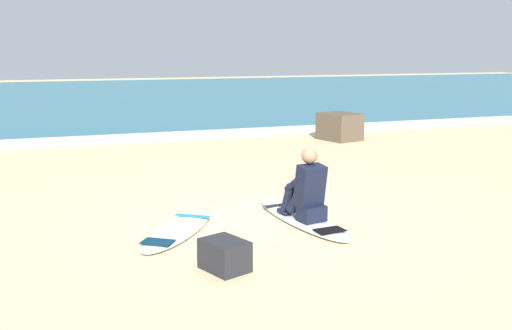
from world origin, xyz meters
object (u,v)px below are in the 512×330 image
at_px(surfboard_main, 301,218).
at_px(beach_bag, 225,255).
at_px(surfboard_spare_near, 177,230).
at_px(shoreline_rock, 340,127).
at_px(surfer_seated, 307,191).

height_order(surfboard_main, beach_bag, beach_bag).
height_order(surfboard_main, surfboard_spare_near, same).
height_order(shoreline_rock, beach_bag, shoreline_rock).
bearing_deg(surfer_seated, surfboard_main, 91.33).
relative_size(surfboard_spare_near, beach_bag, 3.77).
bearing_deg(surfboard_spare_near, surfer_seated, -6.58).
relative_size(surfer_seated, beach_bag, 1.97).
bearing_deg(shoreline_rock, surfer_seated, -120.98).
bearing_deg(shoreline_rock, surfboard_spare_near, -131.68).
height_order(surfer_seated, shoreline_rock, surfer_seated).
distance_m(surfboard_spare_near, beach_bag, 1.42).
bearing_deg(surfboard_main, surfboard_spare_near, 178.17).
bearing_deg(surfer_seated, surfboard_spare_near, 173.42).
height_order(surfboard_main, shoreline_rock, shoreline_rock).
xyz_separation_m(surfboard_main, shoreline_rock, (3.81, 6.21, 0.30)).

